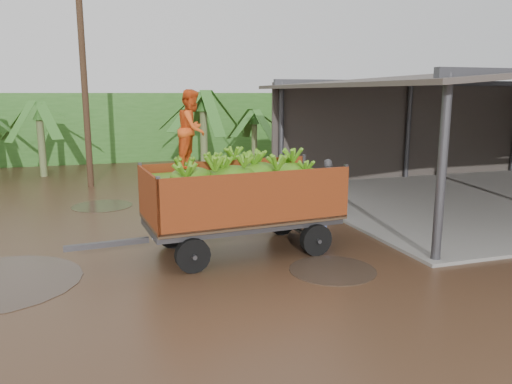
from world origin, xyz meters
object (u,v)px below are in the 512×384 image
banana_trailer (240,195)px  man_blue (320,201)px  utility_pole (83,70)px  man_grey (328,186)px

banana_trailer → man_blue: bearing=15.8°
man_blue → utility_pole: 11.06m
man_blue → man_grey: size_ratio=1.00×
man_grey → utility_pole: (-6.87, 6.86, 3.60)m
man_grey → utility_pole: 10.35m
utility_pole → banana_trailer: bearing=-71.2°
banana_trailer → utility_pole: bearing=104.3°
man_blue → utility_pole: bearing=-35.8°
banana_trailer → man_blue: 2.62m
banana_trailer → man_grey: size_ratio=3.65×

